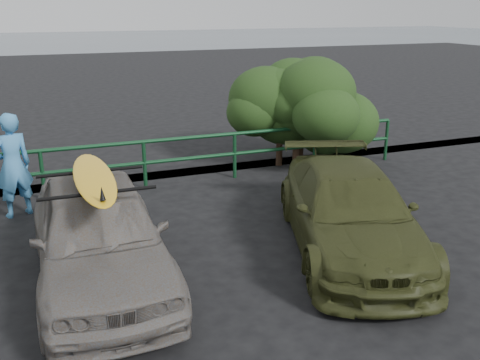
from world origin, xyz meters
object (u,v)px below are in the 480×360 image
object	(u,v)px
sedan	(99,234)
man	(12,165)
guardrail	(95,169)
olive_vehicle	(349,211)
surfboard	(94,177)

from	to	relation	value
sedan	man	xyz separation A→B (m)	(-1.10, 3.10, 0.23)
guardrail	olive_vehicle	size ratio (longest dim) A/B	3.19
guardrail	man	xyz separation A→B (m)	(-1.48, -0.66, 0.43)
olive_vehicle	surfboard	world-z (taller)	surfboard
olive_vehicle	guardrail	bearing A→B (deg)	148.17
guardrail	olive_vehicle	bearing A→B (deg)	-50.74
sedan	surfboard	size ratio (longest dim) A/B	1.74
sedan	olive_vehicle	bearing A→B (deg)	-4.06
guardrail	olive_vehicle	distance (m)	5.28
sedan	man	world-z (taller)	man
guardrail	sedan	xyz separation A→B (m)	(-0.39, -3.76, 0.20)
guardrail	sedan	bearing A→B (deg)	-95.88
sedan	surfboard	xyz separation A→B (m)	(-0.00, 0.00, 0.80)
olive_vehicle	man	size ratio (longest dim) A/B	2.32
surfboard	olive_vehicle	bearing A→B (deg)	-4.06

